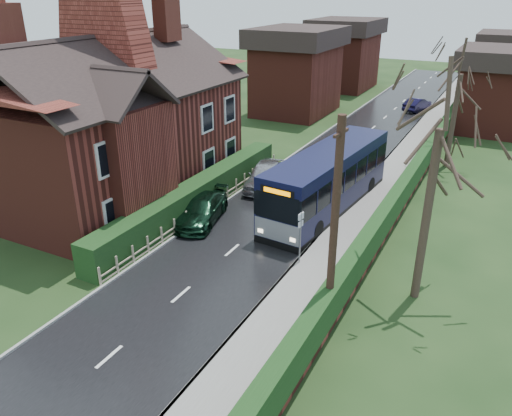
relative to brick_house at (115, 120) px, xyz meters
The scene contains 18 objects.
ground 10.87m from the brick_house, 28.67° to the right, with size 140.00×140.00×0.00m, color #2D461E.
road 11.07m from the brick_house, 30.89° to the left, with size 6.00×100.00×0.02m, color black.
pavement 14.64m from the brick_house, 21.92° to the left, with size 2.50×100.00×0.14m, color slate.
kerb_right 13.59m from the brick_house, 23.91° to the left, with size 0.12×100.00×0.14m, color gray.
kerb_left 8.85m from the brick_house, 42.59° to the left, with size 0.12×100.00×0.10m, color gray.
front_hedge 6.02m from the brick_house, ahead, with size 1.20×16.00×1.60m, color black.
picket_fence 6.83m from the brick_house, ahead, with size 0.10×16.00×0.90m, color tan, non-canonical shape.
right_wall_hedge 15.80m from the brick_house, 19.77° to the left, with size 0.60×50.00×1.80m.
brick_house is the anchor object (origin of this frame).
bus 11.83m from the brick_house, 18.12° to the left, with size 3.45×10.84×3.24m.
car_silver 8.98m from the brick_house, 36.32° to the left, with size 1.80×4.47×1.52m, color #B0AFB4.
car_green 6.97m from the brick_house, ahead, with size 1.80×4.42×1.28m, color black.
car_distant 31.41m from the brick_house, 69.86° to the left, with size 1.28×3.68×1.21m, color black.
bus_stop_sign 12.51m from the brick_house, 12.14° to the right, with size 0.11×0.38×2.49m.
telegraph_pole 15.84m from the brick_house, 23.33° to the right, with size 0.26×0.98×7.62m.
tree_right_near 17.23m from the brick_house, ahead, with size 4.38×4.38×9.45m.
tree_right_far 20.97m from the brick_house, 41.53° to the left, with size 4.43×4.43×8.56m.
tree_house_side 7.06m from the brick_house, 127.42° to the left, with size 4.09×4.09×9.29m.
Camera 1 is at (10.07, -15.14, 11.00)m, focal length 35.00 mm.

